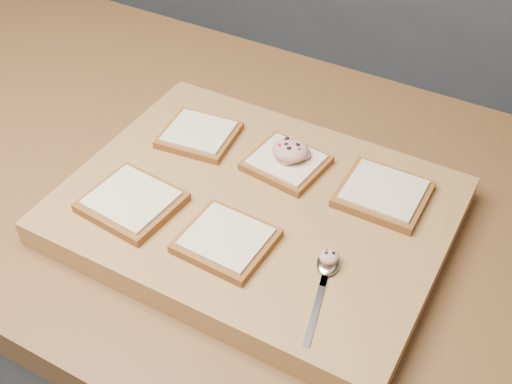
% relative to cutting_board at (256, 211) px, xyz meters
% --- Properties ---
extents(island_counter, '(2.00, 0.80, 0.90)m').
position_rel_cutting_board_xyz_m(island_counter, '(-0.03, 0.06, -0.47)').
color(island_counter, slate).
rests_on(island_counter, ground).
extents(back_counter, '(3.60, 0.62, 0.94)m').
position_rel_cutting_board_xyz_m(back_counter, '(-0.03, 1.49, -0.45)').
color(back_counter, slate).
rests_on(back_counter, ground).
extents(cutting_board, '(0.55, 0.42, 0.04)m').
position_rel_cutting_board_xyz_m(cutting_board, '(0.00, 0.00, 0.00)').
color(cutting_board, '#AD844A').
rests_on(cutting_board, island_counter).
extents(bread_far_left, '(0.13, 0.12, 0.02)m').
position_rel_cutting_board_xyz_m(bread_far_left, '(-0.15, 0.08, 0.03)').
color(bread_far_left, brown).
rests_on(bread_far_left, cutting_board).
extents(bread_far_center, '(0.12, 0.11, 0.02)m').
position_rel_cutting_board_xyz_m(bread_far_center, '(0.00, 0.09, 0.03)').
color(bread_far_center, brown).
rests_on(bread_far_center, cutting_board).
extents(bread_far_right, '(0.12, 0.11, 0.02)m').
position_rel_cutting_board_xyz_m(bread_far_right, '(0.16, 0.10, 0.03)').
color(bread_far_right, brown).
rests_on(bread_far_right, cutting_board).
extents(bread_near_left, '(0.14, 0.13, 0.02)m').
position_rel_cutting_board_xyz_m(bread_near_left, '(-0.15, -0.10, 0.03)').
color(bread_near_left, brown).
rests_on(bread_near_left, cutting_board).
extents(bread_near_center, '(0.12, 0.11, 0.02)m').
position_rel_cutting_board_xyz_m(bread_near_center, '(0.01, -0.10, 0.03)').
color(bread_near_center, brown).
rests_on(bread_near_center, cutting_board).
extents(tuna_salad_dollop, '(0.06, 0.05, 0.03)m').
position_rel_cutting_board_xyz_m(tuna_salad_dollop, '(0.01, 0.10, 0.05)').
color(tuna_salad_dollop, tan).
rests_on(tuna_salad_dollop, bread_far_center).
extents(spoon, '(0.05, 0.16, 0.01)m').
position_rel_cutting_board_xyz_m(spoon, '(0.15, -0.07, 0.03)').
color(spoon, silver).
rests_on(spoon, cutting_board).
extents(spoon_salad, '(0.03, 0.03, 0.02)m').
position_rel_cutting_board_xyz_m(spoon_salad, '(0.14, -0.06, 0.04)').
color(spoon_salad, tan).
rests_on(spoon_salad, spoon).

